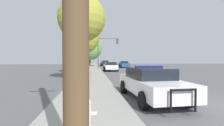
{
  "coord_description": "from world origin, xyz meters",
  "views": [
    {
      "loc": [
        -4.96,
        -6.59,
        1.86
      ],
      "look_at": [
        -1.81,
        21.78,
        1.17
      ],
      "focal_mm": 28.0,
      "sensor_mm": 36.0,
      "label": 1
    }
  ],
  "objects_px": {
    "car_background_midblock": "(111,66)",
    "police_car": "(150,82)",
    "car_background_distant": "(105,63)",
    "tree_sidewalk_far": "(90,48)",
    "traffic_light": "(106,47)",
    "tree_sidewalk_mid": "(82,37)",
    "car_background_oncoming": "(124,64)",
    "tree_sidewalk_near": "(82,19)",
    "fire_hydrant": "(86,112)"
  },
  "relations": [
    {
      "from": "traffic_light",
      "to": "tree_sidewalk_near",
      "type": "xyz_separation_m",
      "value": [
        -3.2,
        -16.27,
        1.14
      ]
    },
    {
      "from": "fire_hydrant",
      "to": "tree_sidewalk_mid",
      "type": "height_order",
      "value": "tree_sidewalk_mid"
    },
    {
      "from": "traffic_light",
      "to": "tree_sidewalk_far",
      "type": "relative_size",
      "value": 0.77
    },
    {
      "from": "car_background_midblock",
      "to": "police_car",
      "type": "bearing_deg",
      "value": -90.02
    },
    {
      "from": "car_background_midblock",
      "to": "traffic_light",
      "type": "bearing_deg",
      "value": 94.35
    },
    {
      "from": "car_background_oncoming",
      "to": "tree_sidewalk_far",
      "type": "relative_size",
      "value": 0.63
    },
    {
      "from": "car_background_distant",
      "to": "tree_sidewalk_far",
      "type": "relative_size",
      "value": 0.58
    },
    {
      "from": "car_background_oncoming",
      "to": "car_background_midblock",
      "type": "xyz_separation_m",
      "value": [
        -3.94,
        -10.41,
        -0.0
      ]
    },
    {
      "from": "fire_hydrant",
      "to": "car_background_oncoming",
      "type": "xyz_separation_m",
      "value": [
        6.76,
        32.16,
        0.21
      ]
    },
    {
      "from": "fire_hydrant",
      "to": "tree_sidewalk_far",
      "type": "distance_m",
      "value": 38.23
    },
    {
      "from": "tree_sidewalk_near",
      "to": "car_background_distant",
      "type": "bearing_deg",
      "value": 82.59
    },
    {
      "from": "fire_hydrant",
      "to": "traffic_light",
      "type": "height_order",
      "value": "traffic_light"
    },
    {
      "from": "police_car",
      "to": "tree_sidewalk_mid",
      "type": "bearing_deg",
      "value": -77.39
    },
    {
      "from": "police_car",
      "to": "car_background_oncoming",
      "type": "height_order",
      "value": "police_car"
    },
    {
      "from": "traffic_light",
      "to": "police_car",
      "type": "bearing_deg",
      "value": -89.18
    },
    {
      "from": "tree_sidewalk_far",
      "to": "tree_sidewalk_near",
      "type": "relative_size",
      "value": 1.02
    },
    {
      "from": "tree_sidewalk_mid",
      "to": "car_background_oncoming",
      "type": "bearing_deg",
      "value": 61.64
    },
    {
      "from": "police_car",
      "to": "tree_sidewalk_mid",
      "type": "height_order",
      "value": "tree_sidewalk_mid"
    },
    {
      "from": "traffic_light",
      "to": "car_background_oncoming",
      "type": "bearing_deg",
      "value": 54.4
    },
    {
      "from": "car_background_oncoming",
      "to": "tree_sidewalk_mid",
      "type": "distance_m",
      "value": 17.03
    },
    {
      "from": "fire_hydrant",
      "to": "car_background_midblock",
      "type": "relative_size",
      "value": 0.18
    },
    {
      "from": "fire_hydrant",
      "to": "police_car",
      "type": "bearing_deg",
      "value": 51.06
    },
    {
      "from": "car_background_distant",
      "to": "car_background_midblock",
      "type": "distance_m",
      "value": 19.06
    },
    {
      "from": "police_car",
      "to": "car_background_distant",
      "type": "distance_m",
      "value": 37.31
    },
    {
      "from": "tree_sidewalk_far",
      "to": "car_background_midblock",
      "type": "bearing_deg",
      "value": -78.52
    },
    {
      "from": "car_background_distant",
      "to": "tree_sidewalk_mid",
      "type": "xyz_separation_m",
      "value": [
        -4.43,
        -23.24,
        3.78
      ]
    },
    {
      "from": "car_background_oncoming",
      "to": "police_car",
      "type": "bearing_deg",
      "value": 82.78
    },
    {
      "from": "car_background_midblock",
      "to": "tree_sidewalk_near",
      "type": "relative_size",
      "value": 0.61
    },
    {
      "from": "car_background_distant",
      "to": "tree_sidewalk_near",
      "type": "relative_size",
      "value": 0.59
    },
    {
      "from": "police_car",
      "to": "fire_hydrant",
      "type": "relative_size",
      "value": 7.06
    },
    {
      "from": "traffic_light",
      "to": "tree_sidewalk_far",
      "type": "distance_m",
      "value": 12.22
    },
    {
      "from": "traffic_light",
      "to": "car_background_distant",
      "type": "xyz_separation_m",
      "value": [
        0.82,
        14.6,
        -3.17
      ]
    },
    {
      "from": "police_car",
      "to": "tree_sidewalk_mid",
      "type": "relative_size",
      "value": 0.8
    },
    {
      "from": "car_background_oncoming",
      "to": "tree_sidewalk_far",
      "type": "distance_m",
      "value": 10.0
    },
    {
      "from": "fire_hydrant",
      "to": "car_background_oncoming",
      "type": "distance_m",
      "value": 32.86
    },
    {
      "from": "tree_sidewalk_far",
      "to": "fire_hydrant",
      "type": "bearing_deg",
      "value": -89.28
    },
    {
      "from": "police_car",
      "to": "tree_sidewalk_near",
      "type": "distance_m",
      "value": 8.51
    },
    {
      "from": "tree_sidewalk_mid",
      "to": "car_background_distant",
      "type": "bearing_deg",
      "value": 79.21
    },
    {
      "from": "car_background_distant",
      "to": "car_background_midblock",
      "type": "relative_size",
      "value": 0.97
    },
    {
      "from": "traffic_light",
      "to": "tree_sidewalk_mid",
      "type": "distance_m",
      "value": 9.39
    },
    {
      "from": "traffic_light",
      "to": "fire_hydrant",
      "type": "bearing_deg",
      "value": -95.43
    },
    {
      "from": "tree_sidewalk_mid",
      "to": "tree_sidewalk_near",
      "type": "bearing_deg",
      "value": -86.9
    },
    {
      "from": "car_background_oncoming",
      "to": "tree_sidewalk_near",
      "type": "bearing_deg",
      "value": 72.04
    },
    {
      "from": "fire_hydrant",
      "to": "car_background_midblock",
      "type": "height_order",
      "value": "car_background_midblock"
    },
    {
      "from": "police_car",
      "to": "car_background_oncoming",
      "type": "bearing_deg",
      "value": -100.87
    },
    {
      "from": "car_background_distant",
      "to": "car_background_midblock",
      "type": "xyz_separation_m",
      "value": [
        -0.48,
        -19.05,
        -0.02
      ]
    },
    {
      "from": "car_background_oncoming",
      "to": "car_background_midblock",
      "type": "bearing_deg",
      "value": 69.91
    },
    {
      "from": "tree_sidewalk_near",
      "to": "tree_sidewalk_far",
      "type": "bearing_deg",
      "value": 89.53
    },
    {
      "from": "car_background_midblock",
      "to": "tree_sidewalk_far",
      "type": "xyz_separation_m",
      "value": [
        -3.31,
        16.29,
        3.62
      ]
    },
    {
      "from": "car_background_distant",
      "to": "car_background_oncoming",
      "type": "height_order",
      "value": "car_background_distant"
    }
  ]
}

